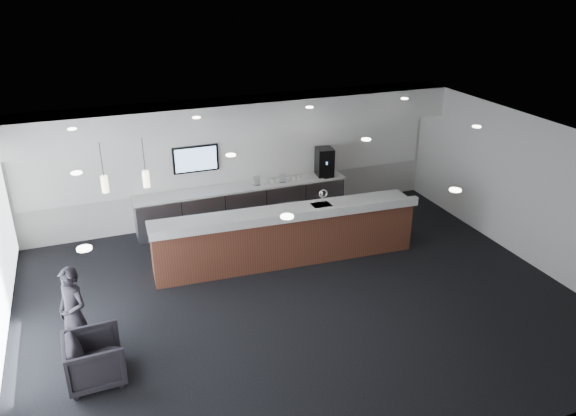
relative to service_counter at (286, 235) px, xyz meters
name	(u,v)px	position (x,y,z in m)	size (l,w,h in m)	color
ground	(300,300)	(-0.30, -1.54, -0.57)	(10.00, 10.00, 0.00)	black
ceiling	(301,145)	(-0.30, -1.54, 2.43)	(10.00, 8.00, 0.02)	black
back_wall	(237,159)	(-0.30, 2.46, 0.93)	(10.00, 0.02, 3.00)	silver
right_wall	(527,190)	(4.70, -1.54, 0.93)	(0.02, 8.00, 3.00)	silver
soffit_bulkhead	(241,116)	(-0.30, 2.01, 2.08)	(10.00, 0.90, 0.70)	white
alcove_panel	(237,155)	(-0.30, 2.43, 1.03)	(9.80, 0.06, 1.40)	white
back_credenza	(243,204)	(-0.30, 2.10, -0.10)	(5.06, 0.66, 0.95)	gray
wall_tv	(196,159)	(-1.30, 2.37, 1.08)	(1.05, 0.08, 0.62)	black
pendant_left	(151,190)	(-2.70, -0.74, 1.68)	(0.12, 0.12, 0.30)	#F6EAC0
pendant_right	(107,196)	(-3.40, -0.74, 1.68)	(0.12, 0.12, 0.30)	#F6EAC0
ceiling_can_lights	(301,147)	(-0.30, -1.54, 2.40)	(7.00, 5.00, 0.02)	white
service_counter	(286,235)	(0.00, 0.00, 0.00)	(5.56, 1.19, 1.49)	#582B1D
coffee_machine	(324,162)	(1.80, 2.09, 0.72)	(0.45, 0.54, 0.68)	black
info_sign_left	(257,180)	(0.03, 2.01, 0.50)	(0.18, 0.02, 0.24)	silver
info_sign_right	(282,178)	(0.65, 1.98, 0.49)	(0.17, 0.02, 0.23)	silver
armchair	(95,359)	(-3.94, -2.46, -0.19)	(0.81, 0.84, 0.76)	black
lounge_guest	(74,313)	(-4.17, -1.75, 0.21)	(0.57, 0.37, 1.56)	black
cup_0	(305,177)	(1.25, 2.03, 0.42)	(0.09, 0.09, 0.09)	white
cup_1	(299,178)	(1.11, 2.03, 0.42)	(0.09, 0.09, 0.09)	white
cup_2	(294,178)	(0.97, 2.03, 0.42)	(0.09, 0.09, 0.09)	white
cup_3	(289,179)	(0.83, 2.03, 0.42)	(0.09, 0.09, 0.09)	white
cup_4	(283,180)	(0.69, 2.03, 0.42)	(0.09, 0.09, 0.09)	white
cup_5	(278,181)	(0.55, 2.03, 0.42)	(0.09, 0.09, 0.09)	white
cup_6	(272,181)	(0.41, 2.03, 0.42)	(0.09, 0.09, 0.09)	white
cup_7	(266,182)	(0.27, 2.03, 0.42)	(0.09, 0.09, 0.09)	white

